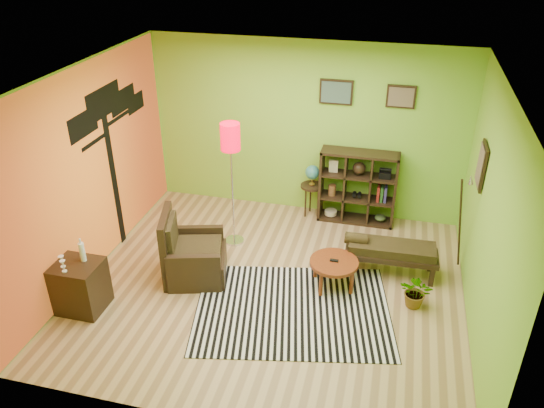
% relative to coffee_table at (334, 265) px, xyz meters
% --- Properties ---
extents(ground, '(5.00, 5.00, 0.00)m').
position_rel_coffee_table_xyz_m(ground, '(-0.79, -0.22, -0.34)').
color(ground, tan).
rests_on(ground, ground).
extents(room_shell, '(5.04, 4.54, 2.82)m').
position_rel_coffee_table_xyz_m(room_shell, '(-0.89, -0.21, 1.46)').
color(room_shell, '#82C536').
rests_on(room_shell, ground).
extents(zebra_rug, '(2.74, 2.23, 0.01)m').
position_rel_coffee_table_xyz_m(zebra_rug, '(-0.42, -0.61, -0.33)').
color(zebra_rug, silver).
rests_on(zebra_rug, ground).
extents(coffee_table, '(0.64, 0.64, 0.41)m').
position_rel_coffee_table_xyz_m(coffee_table, '(0.00, 0.00, 0.00)').
color(coffee_table, maroon).
rests_on(coffee_table, ground).
extents(armchair, '(0.98, 0.98, 0.97)m').
position_rel_coffee_table_xyz_m(armchair, '(-1.91, -0.24, -0.05)').
color(armchair, black).
rests_on(armchair, ground).
extents(side_cabinet, '(0.56, 0.51, 0.97)m').
position_rel_coffee_table_xyz_m(side_cabinet, '(-2.99, -1.20, -0.01)').
color(side_cabinet, black).
rests_on(side_cabinet, ground).
extents(floor_lamp, '(0.29, 0.29, 1.90)m').
position_rel_coffee_table_xyz_m(floor_lamp, '(-1.61, 0.72, 1.20)').
color(floor_lamp, silver).
rests_on(floor_lamp, ground).
extents(globe_table, '(0.36, 0.36, 0.89)m').
position_rel_coffee_table_xyz_m(globe_table, '(-0.63, 1.82, 0.33)').
color(globe_table, black).
rests_on(globe_table, ground).
extents(cube_shelf, '(1.20, 0.35, 1.20)m').
position_rel_coffee_table_xyz_m(cube_shelf, '(0.12, 1.81, 0.26)').
color(cube_shelf, black).
rests_on(cube_shelf, ground).
extents(bench, '(1.28, 0.49, 0.58)m').
position_rel_coffee_table_xyz_m(bench, '(0.69, 0.47, 0.03)').
color(bench, black).
rests_on(bench, ground).
extents(potted_plant, '(0.48, 0.52, 0.35)m').
position_rel_coffee_table_xyz_m(potted_plant, '(1.08, -0.17, -0.17)').
color(potted_plant, '#26661E').
rests_on(potted_plant, ground).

